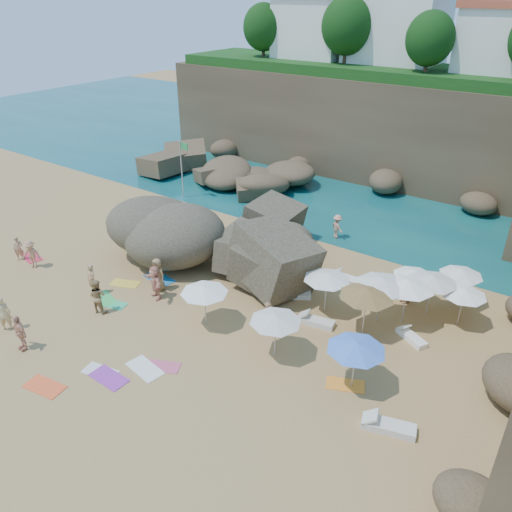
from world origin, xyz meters
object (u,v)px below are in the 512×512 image
Objects in this scene: parasol_0 at (300,250)px; parasol_2 at (464,292)px; person_stand_4 at (406,288)px; rock_outcrop at (240,255)px; person_stand_0 at (18,249)px; person_stand_6 at (3,313)px; flag_pole at (182,162)px; lounger_0 at (295,295)px; person_stand_3 at (275,297)px; person_stand_5 at (145,208)px; person_stand_2 at (337,227)px; parasol_1 at (433,279)px; person_stand_1 at (97,296)px.

parasol_2 is (8.21, 0.97, -0.14)m from parasol_0.
rock_outcrop is at bearing -132.94° from person_stand_4.
person_stand_6 reaches higher than person_stand_0.
person_stand_0 is (-1.14, -13.06, -2.07)m from flag_pole.
rock_outcrop reaches higher than lounger_0.
person_stand_0 is 0.83× the size of person_stand_6.
person_stand_0 reaches higher than lounger_0.
person_stand_3 reaches higher than person_stand_5.
parasol_2 reaches higher than rock_outcrop.
person_stand_4 reaches higher than lounger_0.
person_stand_0 is at bearing 145.76° from person_stand_3.
flag_pole reaches higher than person_stand_6.
person_stand_2 is 1.04× the size of person_stand_5.
parasol_1 reaches higher than person_stand_2.
flag_pole reaches higher than person_stand_1.
parasol_1 is 1.51m from parasol_2.
person_stand_1 is (8.15, -0.85, 0.16)m from person_stand_0.
lounger_0 is 7.72m from person_stand_2.
parasol_0 reaches higher than person_stand_6.
parasol_1 is 1.43× the size of lounger_0.
person_stand_6 is at bearing 94.05° from person_stand_2.
lounger_0 is 1.03× the size of person_stand_3.
person_stand_5 is at bearing -137.37° from person_stand_4.
parasol_2 is 21.36m from person_stand_6.
person_stand_6 is (-17.21, -12.62, -0.91)m from parasol_2.
parasol_2 is at bearing 164.69° from person_stand_6.
person_stand_3 is at bearing -152.47° from parasol_2.
rock_outcrop is 6.67m from person_stand_2.
lounger_0 is at bearing -21.45° from rock_outcrop.
person_stand_2 reaches higher than person_stand_4.
rock_outcrop is at bearing -29.42° from person_stand_5.
parasol_0 reaches higher than person_stand_3.
person_stand_3 is (14.02, -8.81, -2.01)m from flag_pole.
lounger_0 is at bearing 31.75° from person_stand_3.
person_stand_3 reaches higher than person_stand_0.
parasol_2 is at bearing -22.36° from person_stand_3.
person_stand_4 is (20.18, 8.73, 0.05)m from person_stand_0.
person_stand_5 is (-21.38, 0.25, -1.03)m from parasol_2.
person_stand_2 is at bearing 47.83° from person_stand_3.
flag_pole is at bearing 157.20° from parasol_0.
parasol_0 is 6.22m from person_stand_2.
person_stand_2 is (3.65, 5.53, 0.79)m from rock_outcrop.
flag_pole is at bearing 30.37° from person_stand_2.
person_stand_1 is 8.67m from person_stand_3.
parasol_0 is 1.40× the size of person_stand_2.
lounger_0 is 16.49m from person_stand_0.
person_stand_6 is at bearing -95.79° from person_stand_4.
parasol_0 reaches higher than person_stand_0.
person_stand_1 is 15.38m from person_stand_4.
lounger_0 is 9.91m from person_stand_1.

